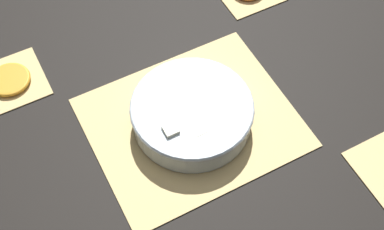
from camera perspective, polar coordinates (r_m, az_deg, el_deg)
name	(u,v)px	position (r m, az deg, el deg)	size (l,w,h in m)	color
ground_plane	(192,123)	(1.13, 0.00, -0.84)	(6.00, 6.00, 0.00)	black
bamboo_mat_center	(192,122)	(1.13, 0.00, -0.75)	(0.42, 0.35, 0.01)	#D6B775
coaster_mat_far_left	(10,82)	(1.25, -18.81, 3.39)	(0.15, 0.15, 0.01)	#D6B775
fruit_salad_bowl	(192,112)	(1.10, 0.01, 0.32)	(0.25, 0.25, 0.07)	silver
orange_slice_whole	(9,79)	(1.25, -18.91, 3.61)	(0.09, 0.09, 0.01)	orange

